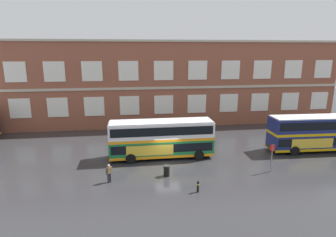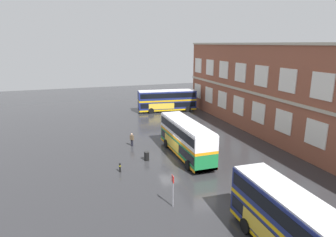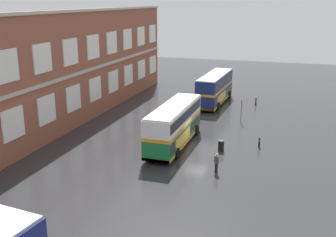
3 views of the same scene
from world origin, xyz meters
name	(u,v)px [view 1 (image 1 of 3)]	position (x,y,z in m)	size (l,w,h in m)	color
ground_plane	(165,157)	(0.00, 2.00, 0.00)	(120.00, 120.00, 0.00)	#2B2B2D
brick_terminal_building	(161,83)	(1.33, 17.98, 6.26)	(55.36, 8.19, 12.82)	brown
double_decker_middle	(161,138)	(-0.41, 1.93, 2.15)	(11.01, 2.89, 4.07)	#197038
double_decker_far	(317,133)	(17.57, 1.64, 2.15)	(11.08, 3.15, 4.07)	navy
waiting_passenger	(109,172)	(-5.62, -3.33, 0.93)	(0.56, 0.48, 1.70)	black
bus_stand_flag	(272,156)	(9.50, -3.17, 1.64)	(0.44, 0.10, 2.70)	slate
station_litter_bin	(167,171)	(-0.48, -2.74, 0.52)	(0.60, 0.60, 1.03)	black
safety_bollard_west	(198,187)	(1.65, -6.08, 0.49)	(0.19, 0.19, 0.95)	black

